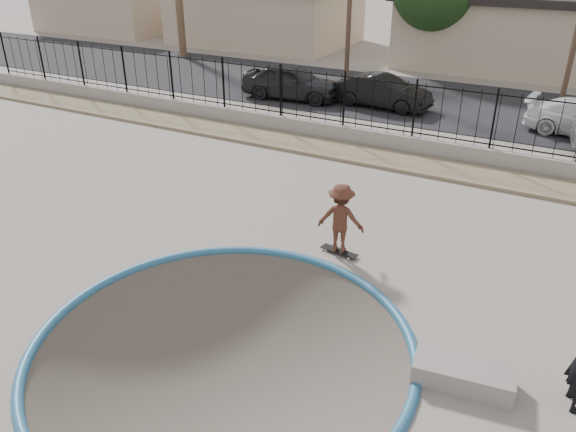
# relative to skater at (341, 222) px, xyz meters

# --- Properties ---
(ground) EXTENTS (120.00, 120.00, 2.20)m
(ground) POSITION_rel_skater_xyz_m (-0.54, 9.00, -1.92)
(ground) COLOR gray
(ground) RESTS_ON ground
(bowl_pit) EXTENTS (6.84, 6.84, 1.80)m
(bowl_pit) POSITION_rel_skater_xyz_m (-0.54, -4.00, -0.82)
(bowl_pit) COLOR #4E453C
(bowl_pit) RESTS_ON ground
(coping_ring) EXTENTS (7.04, 7.04, 0.20)m
(coping_ring) POSITION_rel_skater_xyz_m (-0.54, -4.00, -0.82)
(coping_ring) COLOR #2A6388
(coping_ring) RESTS_ON ground
(rock_strip) EXTENTS (42.00, 1.60, 0.11)m
(rock_strip) POSITION_rel_skater_xyz_m (-0.54, 6.20, -0.77)
(rock_strip) COLOR tan
(rock_strip) RESTS_ON ground
(retaining_wall) EXTENTS (42.00, 0.45, 0.60)m
(retaining_wall) POSITION_rel_skater_xyz_m (-0.54, 7.30, -0.52)
(retaining_wall) COLOR gray
(retaining_wall) RESTS_ON ground
(fence) EXTENTS (40.00, 0.04, 1.80)m
(fence) POSITION_rel_skater_xyz_m (-0.54, 7.30, 0.68)
(fence) COLOR black
(fence) RESTS_ON retaining_wall
(street) EXTENTS (90.00, 8.00, 0.04)m
(street) POSITION_rel_skater_xyz_m (-0.54, 14.00, -0.81)
(street) COLOR black
(street) RESTS_ON ground
(house_west_far) EXTENTS (10.60, 8.60, 3.90)m
(house_west_far) POSITION_rel_skater_xyz_m (-28.54, 23.50, 1.15)
(house_west_far) COLOR tan
(house_west_far) RESTS_ON ground
(house_west) EXTENTS (11.60, 8.60, 3.90)m
(house_west) POSITION_rel_skater_xyz_m (-15.54, 23.50, 1.15)
(house_west) COLOR tan
(house_west) RESTS_ON ground
(house_center) EXTENTS (10.60, 8.60, 3.90)m
(house_center) POSITION_rel_skater_xyz_m (-0.54, 23.50, 1.15)
(house_center) COLOR tan
(house_center) RESTS_ON ground
(skater) EXTENTS (1.15, 0.79, 1.65)m
(skater) POSITION_rel_skater_xyz_m (0.00, 0.00, 0.00)
(skater) COLOR brown
(skater) RESTS_ON ground
(skateboard) EXTENTS (0.94, 0.37, 0.08)m
(skateboard) POSITION_rel_skater_xyz_m (0.00, -0.00, -0.76)
(skateboard) COLOR black
(skateboard) RESTS_ON ground
(concrete_ledge) EXTENTS (1.68, 0.90, 0.40)m
(concrete_ledge) POSITION_rel_skater_xyz_m (3.46, -2.93, -0.62)
(concrete_ledge) COLOR gray
(concrete_ledge) RESTS_ON ground
(car_a) EXTENTS (4.56, 2.14, 1.51)m
(car_a) POSITION_rel_skater_xyz_m (-7.25, 11.47, -0.03)
(car_a) COLOR black
(car_a) RESTS_ON street
(car_b) EXTENTS (4.17, 1.75, 1.34)m
(car_b) POSITION_rel_skater_xyz_m (-3.23, 12.00, -0.12)
(car_b) COLOR black
(car_b) RESTS_ON street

